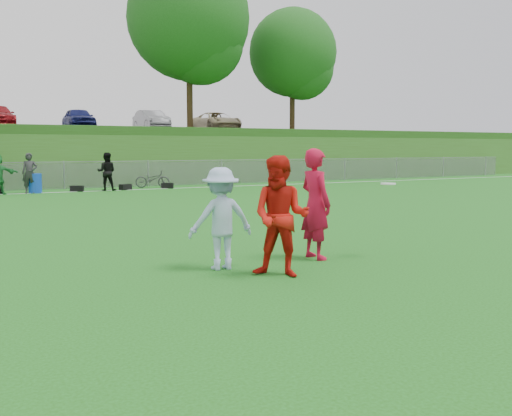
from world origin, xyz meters
TOP-DOWN VIEW (x-y plane):
  - ground at (0.00, 0.00)m, footprint 120.00×120.00m
  - sideline_far at (0.00, 18.00)m, footprint 60.00×0.10m
  - fence at (0.00, 20.00)m, footprint 58.00×0.06m
  - berm at (0.00, 31.00)m, footprint 120.00×18.00m
  - parking_lot at (0.00, 33.00)m, footprint 120.00×12.00m
  - tree_green_near at (8.16, 24.42)m, footprint 7.14×7.14m
  - tree_green_far at (16.16, 25.92)m, footprint 5.88×5.88m
  - car_row at (-1.17, 32.00)m, footprint 32.04×5.18m
  - spectator_row at (-2.50, 18.00)m, footprint 7.93×0.90m
  - gear_bags at (0.95, 18.10)m, footprint 8.04×0.55m
  - player_red_left at (1.00, 0.68)m, footprint 0.49×0.72m
  - player_red_center at (-0.22, -0.23)m, footprint 1.10×1.10m
  - player_blue at (-0.79, 0.66)m, footprint 1.08×0.68m
  - frisbee at (2.17, 0.19)m, footprint 0.27×0.27m
  - recycling_bin at (-1.49, 18.13)m, footprint 0.71×0.71m
  - bicycle at (3.83, 18.77)m, footprint 1.70×1.25m

SIDE VIEW (x-z plane):
  - ground at x=0.00m, z-range 0.00..0.00m
  - sideline_far at x=0.00m, z-range 0.00..0.01m
  - gear_bags at x=0.95m, z-range 0.00..0.26m
  - recycling_bin at x=-1.49m, z-range 0.00..0.82m
  - bicycle at x=3.83m, z-range 0.00..0.85m
  - fence at x=0.00m, z-range 0.00..1.30m
  - player_blue at x=-0.79m, z-range 0.00..1.61m
  - spectator_row at x=-2.50m, z-range 0.00..1.69m
  - player_red_center at x=-0.22m, z-range 0.00..1.80m
  - player_red_left at x=1.00m, z-range 0.00..1.90m
  - frisbee at x=2.17m, z-range 1.28..1.30m
  - berm at x=0.00m, z-range 0.00..3.00m
  - parking_lot at x=0.00m, z-range 3.00..3.10m
  - car_row at x=-1.17m, z-range 3.10..4.54m
  - tree_green_far at x=16.16m, z-range 3.87..12.06m
  - tree_green_near at x=8.16m, z-range 4.06..14.00m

